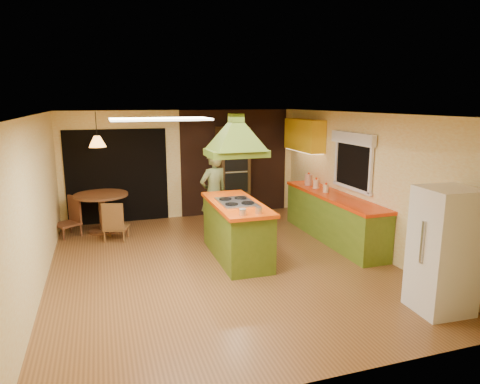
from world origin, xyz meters
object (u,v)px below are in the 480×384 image
object	(u,v)px
kitchen_island	(236,230)
man	(214,194)
wall_oven	(233,172)
canister_large	(309,180)
refrigerator	(444,251)
dining_table	(102,205)

from	to	relation	value
kitchen_island	man	distance (m)	1.40
wall_oven	canister_large	bearing A→B (deg)	-46.70
refrigerator	wall_oven	size ratio (longest dim) A/B	0.78
dining_table	wall_oven	bearing A→B (deg)	7.22
refrigerator	dining_table	distance (m)	6.51
canister_large	wall_oven	bearing A→B (deg)	133.50
kitchen_island	dining_table	xyz separation A→B (m)	(-2.21, 2.31, 0.07)
wall_oven	dining_table	world-z (taller)	wall_oven
wall_oven	dining_table	xyz separation A→B (m)	(-2.98, -0.38, -0.48)
wall_oven	refrigerator	bearing A→B (deg)	-77.86
kitchen_island	canister_large	bearing A→B (deg)	33.64
kitchen_island	refrigerator	world-z (taller)	refrigerator
man	refrigerator	distance (m)	4.50
kitchen_island	refrigerator	size ratio (longest dim) A/B	1.22
canister_large	man	bearing A→B (deg)	179.43
man	refrigerator	xyz separation A→B (m)	(1.99, -4.04, -0.05)
man	canister_large	bearing A→B (deg)	158.55
kitchen_island	wall_oven	bearing A→B (deg)	74.91
man	canister_large	distance (m)	2.12
dining_table	canister_large	bearing A→B (deg)	-12.97
wall_oven	dining_table	bearing A→B (deg)	-172.97
man	wall_oven	world-z (taller)	wall_oven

